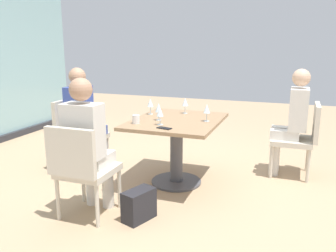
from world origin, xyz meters
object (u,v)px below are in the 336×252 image
person_front_right (292,117)px  person_far_left (88,140)px  dining_table_main (177,137)px  wine_glass_3 (207,109)px  chair_near_window (77,131)px  wine_glass_2 (160,112)px  person_near_window (84,115)px  wine_glass_1 (159,108)px  cell_phone_on_table (164,128)px  wine_glass_0 (150,103)px  handbag_0 (139,205)px  wine_glass_4 (185,102)px  chair_far_left (82,166)px  chair_front_right (301,135)px  coffee_cup (136,119)px

person_front_right → person_far_left: bearing=134.8°
dining_table_main → wine_glass_3: bearing=-85.2°
chair_near_window → wine_glass_2: (-0.30, -1.21, 0.37)m
person_near_window → wine_glass_3: 1.51m
person_front_right → wine_glass_2: size_ratio=6.81×
wine_glass_1 → cell_phone_on_table: bearing=-150.2°
person_front_right → wine_glass_1: size_ratio=6.81×
wine_glass_0 → handbag_0: wine_glass_0 is taller
wine_glass_4 → handbag_0: bearing=179.3°
person_far_left → person_front_right: size_ratio=1.00×
wine_glass_1 → wine_glass_4: bearing=-18.4°
chair_far_left → wine_glass_1: wine_glass_1 is taller
chair_near_window → person_far_left: 1.25m
handbag_0 → wine_glass_2: bearing=23.9°
person_far_left → cell_phone_on_table: size_ratio=8.75×
dining_table_main → person_far_left: (-0.96, 0.51, 0.16)m
chair_front_right → person_far_left: person_far_left is taller
person_near_window → cell_phone_on_table: 1.27m
wine_glass_2 → coffee_cup: 0.27m
person_near_window → person_front_right: size_ratio=1.00×
wine_glass_1 → wine_glass_3: size_ratio=1.00×
person_near_window → wine_glass_4: 1.23m
wine_glass_1 → chair_front_right: bearing=-60.9°
wine_glass_3 → cell_phone_on_table: size_ratio=1.28×
chair_far_left → wine_glass_1: size_ratio=4.70×
dining_table_main → wine_glass_4: wine_glass_4 is taller
person_far_left → wine_glass_0: size_ratio=6.81×
chair_near_window → person_front_right: person_front_right is taller
chair_front_right → wine_glass_4: bearing=105.0°
person_near_window → wine_glass_0: size_ratio=6.81×
person_near_window → wine_glass_2: person_near_window is taller
wine_glass_3 → person_near_window: bearing=91.0°
coffee_cup → chair_near_window: bearing=71.1°
wine_glass_3 → handbag_0: wine_glass_3 is taller
chair_front_right → person_far_left: 2.46m
person_far_left → person_front_right: same height
wine_glass_0 → handbag_0: (-1.10, -0.35, -0.72)m
person_front_right → wine_glass_2: 1.62m
coffee_cup → wine_glass_3: bearing=-61.7°
chair_near_window → person_near_window: size_ratio=0.69×
chair_far_left → coffee_cup: size_ratio=9.67×
chair_near_window → wine_glass_4: (0.36, -1.27, 0.37)m
handbag_0 → chair_near_window: bearing=73.5°
person_near_window → person_far_left: bearing=-145.2°
person_far_left → wine_glass_0: bearing=-6.4°
wine_glass_1 → wine_glass_3: same height
dining_table_main → coffee_cup: coffee_cup is taller
wine_glass_3 → person_front_right: bearing=-51.2°
dining_table_main → chair_near_window: bearing=90.0°
dining_table_main → person_near_window: size_ratio=0.90×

